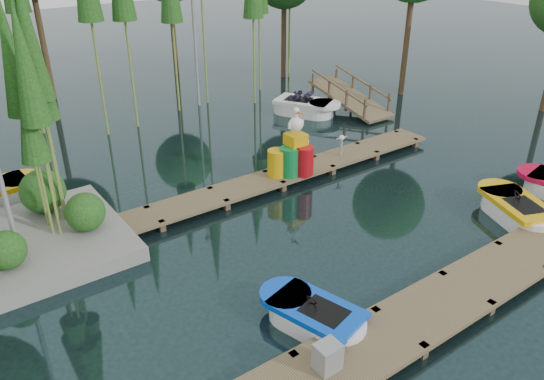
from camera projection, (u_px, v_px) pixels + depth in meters
ground_plane at (268, 239)px, 13.86m from camera, size 90.00×90.00×0.00m
near_dock at (399, 329)px, 10.51m from camera, size 18.00×1.50×0.50m
far_dock at (247, 187)px, 16.09m from camera, size 15.00×1.20×0.50m
lamp_rear at (193, 6)px, 21.95m from camera, size 0.30×0.30×7.25m
ramp at (350, 97)px, 22.97m from camera, size 1.50×3.94×1.49m
boat_blue at (314, 317)px, 10.81m from camera, size 1.71×2.64×0.82m
boat_yellow_near at (516, 210)px, 14.72m from camera, size 2.14×2.96×0.91m
boat_white_far at (304, 107)px, 22.65m from camera, size 2.65×3.25×1.41m
utility_cabinet at (327, 357)px, 9.37m from camera, size 0.45×0.38×0.54m
yellow_barrel at (277, 163)px, 16.44m from camera, size 0.57×0.57×0.86m
drum_cluster at (297, 154)px, 16.59m from camera, size 1.23×1.13×2.13m
seagull_post at (342, 142)px, 17.81m from camera, size 0.46×0.25×0.74m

